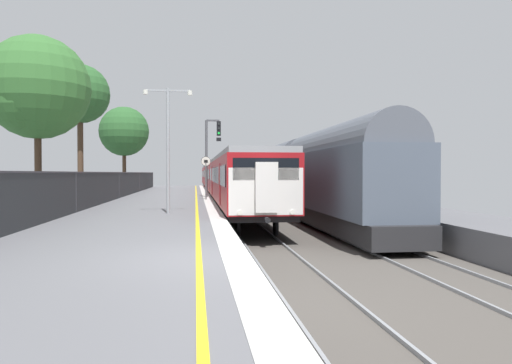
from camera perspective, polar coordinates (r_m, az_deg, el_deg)
ground at (r=10.35m, az=10.45°, el=-11.74°), size 17.40×110.00×1.21m
commuter_train_at_platform at (r=48.78m, az=-4.20°, el=0.59°), size 2.83×63.69×3.81m
freight_train_adjacent_track at (r=37.07m, az=2.97°, el=0.98°), size 2.60×44.45×4.78m
signal_gantry at (r=33.64m, az=-5.41°, el=3.88°), size 1.10×0.24×5.36m
speed_limit_sign at (r=30.64m, az=-5.91°, el=1.15°), size 0.59×0.08×2.71m
platform_lamp_mid at (r=20.43m, az=-10.31°, el=5.00°), size 2.00×0.20×5.18m
background_tree_left at (r=49.04m, az=-15.24°, el=5.60°), size 4.78×4.78×8.11m
background_tree_centre at (r=32.65m, az=-20.08°, el=9.39°), size 3.64×3.64×8.43m
background_tree_right at (r=23.99m, az=-24.57°, el=9.80°), size 4.61×4.61×7.81m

